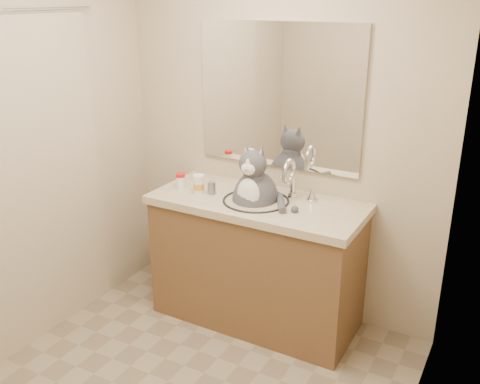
% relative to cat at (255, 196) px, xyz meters
% --- Properties ---
extents(room, '(2.22, 2.52, 2.42)m').
position_rel_cat_xyz_m(room, '(0.02, -0.96, 0.33)').
color(room, gray).
rests_on(room, ground).
extents(vanity, '(1.34, 0.59, 1.12)m').
position_rel_cat_xyz_m(vanity, '(0.02, 0.01, -0.43)').
color(vanity, brown).
rests_on(vanity, ground).
extents(mirror, '(1.10, 0.02, 0.90)m').
position_rel_cat_xyz_m(mirror, '(0.02, 0.28, 0.58)').
color(mirror, white).
rests_on(mirror, room).
extents(shower_curtain, '(0.02, 1.30, 1.93)m').
position_rel_cat_xyz_m(shower_curtain, '(-1.03, -0.86, 0.16)').
color(shower_curtain, '#C0AC91').
rests_on(shower_curtain, ground).
extents(cat, '(0.42, 0.33, 0.57)m').
position_rel_cat_xyz_m(cat, '(0.00, 0.00, 0.00)').
color(cat, '#4B4B50').
rests_on(cat, vanity).
extents(pill_bottle_redcap, '(0.06, 0.06, 0.10)m').
position_rel_cat_xyz_m(pill_bottle_redcap, '(-0.52, -0.05, 0.03)').
color(pill_bottle_redcap, white).
rests_on(pill_bottle_redcap, vanity).
extents(pill_bottle_orange, '(0.08, 0.08, 0.12)m').
position_rel_cat_xyz_m(pill_bottle_orange, '(-0.36, -0.08, 0.04)').
color(pill_bottle_orange, white).
rests_on(pill_bottle_orange, vanity).
extents(grey_canister, '(0.05, 0.05, 0.08)m').
position_rel_cat_xyz_m(grey_canister, '(-0.29, -0.04, 0.02)').
color(grey_canister, slate).
rests_on(grey_canister, vanity).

